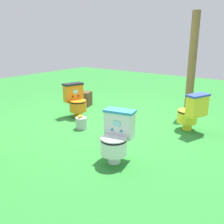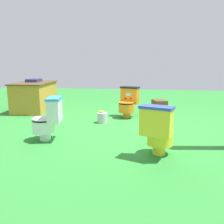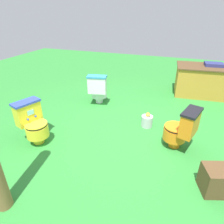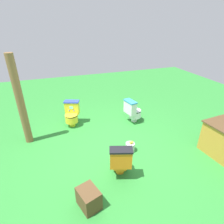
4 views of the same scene
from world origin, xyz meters
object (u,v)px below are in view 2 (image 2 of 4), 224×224
(toilet_orange, at_px, (128,102))
(toilet_yellow, at_px, (158,130))
(toilet_white, at_px, (48,119))
(lemon_bucket, at_px, (102,117))
(small_crate, at_px, (159,107))
(vendor_table, at_px, (35,96))

(toilet_orange, xyz_separation_m, toilet_yellow, (-2.35, -0.62, 0.00))
(toilet_white, bearing_deg, toilet_yellow, -115.05)
(toilet_white, distance_m, lemon_bucket, 1.48)
(toilet_white, height_order, lemon_bucket, toilet_white)
(lemon_bucket, bearing_deg, small_crate, -48.46)
(toilet_orange, xyz_separation_m, vendor_table, (0.47, 2.59, 0.02))
(toilet_orange, relative_size, vendor_table, 0.48)
(vendor_table, height_order, lemon_bucket, vendor_table)
(toilet_yellow, relative_size, vendor_table, 0.48)
(vendor_table, bearing_deg, toilet_white, -149.09)
(toilet_white, distance_m, small_crate, 3.09)
(vendor_table, relative_size, small_crate, 3.93)
(toilet_orange, bearing_deg, toilet_white, 76.77)
(toilet_yellow, height_order, lemon_bucket, toilet_yellow)
(toilet_orange, distance_m, vendor_table, 2.63)
(toilet_white, bearing_deg, small_crate, -49.87)
(toilet_white, distance_m, vendor_table, 2.78)
(toilet_white, xyz_separation_m, vendor_table, (2.39, 1.43, 0.02))
(small_crate, bearing_deg, lemon_bucket, 131.54)
(small_crate, bearing_deg, toilet_orange, 123.22)
(toilet_orange, height_order, small_crate, toilet_orange)
(toilet_white, height_order, vendor_table, vendor_table)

